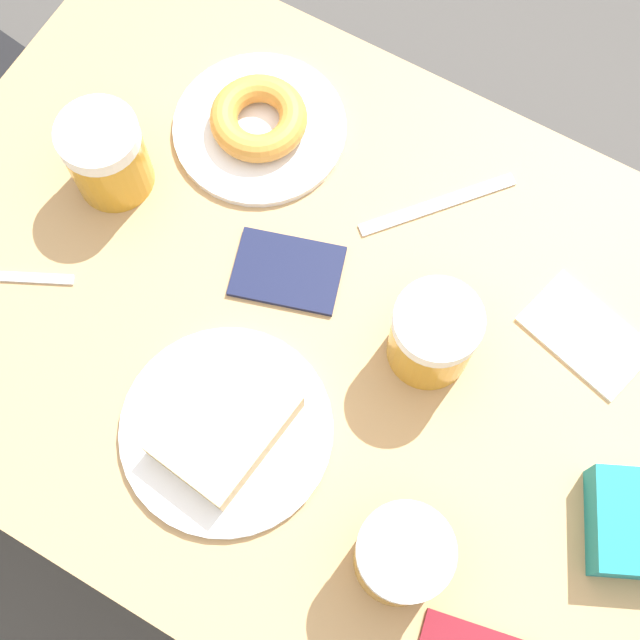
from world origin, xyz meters
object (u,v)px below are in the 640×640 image
(beer_mug_center, at_px, (402,556))
(knife, at_px, (438,205))
(beer_mug_left, at_px, (106,156))
(napkin_folded, at_px, (586,335))
(plate_with_cake, at_px, (225,428))
(plate_with_donut, at_px, (259,123))
(passport_near_edge, at_px, (287,271))
(beer_mug_right, at_px, (433,335))

(beer_mug_center, distance_m, knife, 0.43)
(beer_mug_left, bearing_deg, napkin_folded, -80.22)
(plate_with_cake, xyz_separation_m, napkin_folded, (0.30, -0.30, -0.01))
(napkin_folded, bearing_deg, plate_with_donut, 84.34)
(beer_mug_center, bearing_deg, plate_with_cake, 82.87)
(beer_mug_left, xyz_separation_m, napkin_folded, (0.10, -0.58, -0.05))
(plate_with_cake, height_order, passport_near_edge, plate_with_cake)
(plate_with_cake, xyz_separation_m, beer_mug_center, (-0.03, -0.23, 0.04))
(knife, bearing_deg, beer_mug_center, -158.47)
(beer_mug_left, bearing_deg, passport_near_edge, -90.59)
(plate_with_cake, distance_m, beer_mug_left, 0.35)
(plate_with_donut, distance_m, knife, 0.24)
(beer_mug_center, distance_m, passport_near_edge, 0.36)
(plate_with_cake, bearing_deg, plate_with_donut, 25.65)
(beer_mug_left, height_order, passport_near_edge, beer_mug_left)
(plate_with_donut, distance_m, beer_mug_left, 0.19)
(beer_mug_left, height_order, knife, beer_mug_left)
(plate_with_donut, height_order, beer_mug_center, beer_mug_center)
(beer_mug_center, bearing_deg, plate_with_donut, 46.54)
(plate_with_cake, distance_m, knife, 0.37)
(beer_mug_left, distance_m, beer_mug_right, 0.43)
(plate_with_donut, relative_size, beer_mug_right, 1.95)
(plate_with_donut, height_order, knife, plate_with_donut)
(beer_mug_center, height_order, beer_mug_right, same)
(plate_with_donut, height_order, beer_mug_right, beer_mug_right)
(beer_mug_right, bearing_deg, napkin_folded, -54.27)
(plate_with_cake, bearing_deg, beer_mug_right, -37.78)
(napkin_folded, bearing_deg, beer_mug_right, 125.73)
(plate_with_cake, distance_m, passport_near_edge, 0.20)
(napkin_folded, distance_m, passport_near_edge, 0.35)
(beer_mug_left, xyz_separation_m, knife, (0.16, -0.36, -0.05))
(beer_mug_left, xyz_separation_m, beer_mug_center, (-0.23, -0.51, 0.00))
(napkin_folded, bearing_deg, passport_near_edge, 106.96)
(plate_with_donut, xyz_separation_m, passport_near_edge, (-0.15, -0.13, -0.01))
(beer_mug_center, relative_size, beer_mug_right, 1.00)
(plate_with_cake, distance_m, beer_mug_right, 0.25)
(passport_near_edge, bearing_deg, plate_with_donut, 40.64)
(beer_mug_center, bearing_deg, passport_near_edge, 49.84)
(plate_with_cake, bearing_deg, beer_mug_center, -97.13)
(beer_mug_left, height_order, napkin_folded, beer_mug_left)
(beer_mug_center, distance_m, beer_mug_right, 0.24)
(plate_with_donut, xyz_separation_m, beer_mug_left, (-0.15, 0.12, 0.04))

